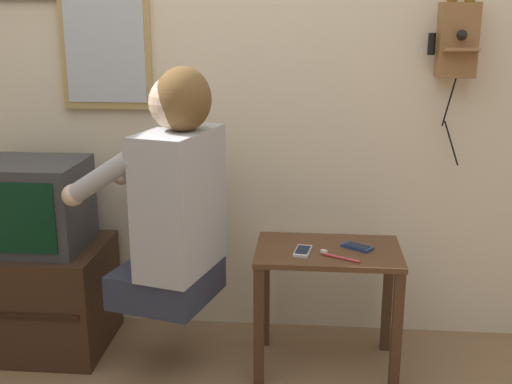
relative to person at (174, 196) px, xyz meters
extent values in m
cube|color=beige|center=(0.19, 0.50, 0.50)|extent=(6.80, 0.05, 2.55)
cube|color=#51331E|center=(0.61, 0.11, -0.25)|extent=(0.59, 0.39, 0.02)
cube|color=#452B1A|center=(0.34, -0.06, -0.52)|extent=(0.04, 0.04, 0.51)
cube|color=#452B1A|center=(0.89, -0.06, -0.52)|extent=(0.04, 0.04, 0.51)
cube|color=#452B1A|center=(0.34, 0.27, -0.52)|extent=(0.04, 0.04, 0.51)
cube|color=#452B1A|center=(0.89, 0.27, -0.52)|extent=(0.04, 0.04, 0.51)
cube|color=#2D3347|center=(-0.04, 0.01, -0.37)|extent=(0.45, 0.47, 0.14)
cube|color=#ADADB2|center=(0.02, -0.01, -0.02)|extent=(0.32, 0.45, 0.56)
sphere|color=beige|center=(0.02, -0.01, 0.37)|extent=(0.21, 0.21, 0.21)
ellipsoid|color=brown|center=(0.05, -0.01, 0.38)|extent=(0.26, 0.27, 0.24)
cylinder|color=#ADADB2|center=(-0.25, -0.11, 0.10)|extent=(0.31, 0.15, 0.23)
cylinder|color=#ADADB2|center=(-0.16, 0.23, 0.10)|extent=(0.31, 0.15, 0.23)
sphere|color=beige|center=(-0.38, -0.08, 0.01)|extent=(0.09, 0.09, 0.09)
sphere|color=beige|center=(-0.29, 0.26, 0.01)|extent=(0.09, 0.09, 0.09)
cube|color=#382316|center=(-0.67, 0.18, -0.54)|extent=(0.59, 0.48, 0.48)
cube|color=black|center=(-0.67, -0.06, -0.51)|extent=(0.53, 0.01, 0.02)
cube|color=#38383A|center=(-0.69, 0.18, -0.11)|extent=(0.49, 0.38, 0.38)
cube|color=black|center=(-0.69, -0.02, -0.11)|extent=(0.40, 0.01, 0.30)
cube|color=olive|center=(1.13, 0.42, 0.58)|extent=(0.16, 0.11, 0.30)
cube|color=olive|center=(1.13, 0.33, 0.55)|extent=(0.14, 0.07, 0.03)
cone|color=black|center=(1.13, 0.31, 0.61)|extent=(0.04, 0.05, 0.04)
cylinder|color=black|center=(1.02, 0.42, 0.57)|extent=(0.03, 0.03, 0.09)
cylinder|color=black|center=(1.11, 0.40, 0.33)|extent=(0.04, 0.04, 0.22)
cylinder|color=black|center=(1.14, 0.40, 0.15)|extent=(0.07, 0.06, 0.19)
cube|color=tan|center=(-0.39, 0.46, 0.59)|extent=(0.41, 0.03, 0.63)
cube|color=#B2BCC6|center=(-0.39, 0.44, 0.59)|extent=(0.36, 0.01, 0.56)
cube|color=silver|center=(0.51, 0.06, -0.24)|extent=(0.08, 0.13, 0.01)
cube|color=black|center=(0.51, 0.06, -0.23)|extent=(0.07, 0.10, 0.00)
cube|color=navy|center=(0.73, 0.12, -0.24)|extent=(0.14, 0.12, 0.01)
cube|color=black|center=(0.73, 0.12, -0.23)|extent=(0.11, 0.10, 0.00)
cylinder|color=#D83F4C|center=(0.66, 0.00, -0.24)|extent=(0.15, 0.09, 0.01)
cube|color=white|center=(0.59, 0.03, -0.23)|extent=(0.03, 0.02, 0.01)
camera|label=1|loc=(0.53, -2.38, 0.69)|focal=45.00mm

